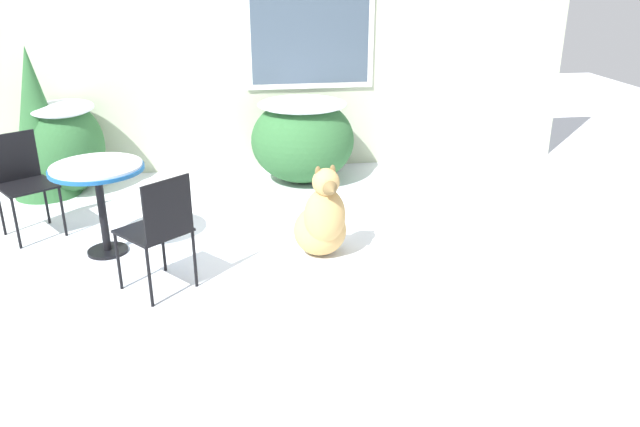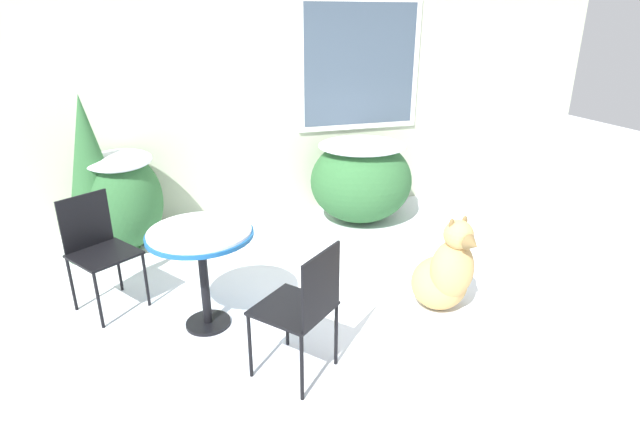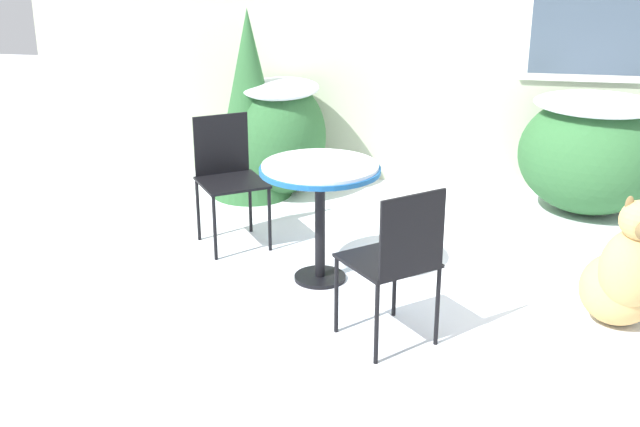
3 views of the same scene
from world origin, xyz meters
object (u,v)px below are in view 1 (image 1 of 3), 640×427
Objects in this scene: patio_chair_far_side at (159,228)px; dog at (322,222)px; patio_chair_near_table at (23,179)px; patio_table at (98,179)px.

patio_chair_far_side reaches higher than dog.
dog is at bearing -53.21° from patio_chair_near_table.
patio_table is at bearing 160.52° from dog.
patio_chair_near_table is 1.00× the size of patio_chair_far_side.
dog is at bearing 158.27° from patio_chair_far_side.
patio_chair_near_table is 1.11× the size of dog.
patio_chair_far_side is (1.26, -1.28, 0.00)m from patio_chair_near_table.
patio_chair_near_table and patio_chair_far_side have the same top height.
patio_chair_far_side is at bearing -79.38° from patio_chair_near_table.
patio_chair_far_side is (0.53, -0.75, -0.14)m from patio_table.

